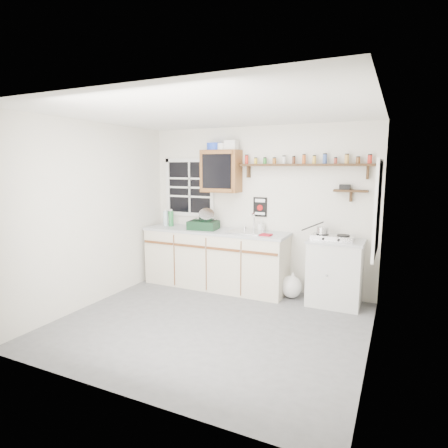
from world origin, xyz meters
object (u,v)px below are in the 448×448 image
(dish_rack, at_px, (204,223))
(right_cabinet, at_px, (335,272))
(main_cabinet, at_px, (215,258))
(hotplate, at_px, (333,237))
(spice_shelf, at_px, (305,164))
(upper_cabinet, at_px, (221,171))

(dish_rack, bearing_deg, right_cabinet, -5.47)
(main_cabinet, relative_size, hotplate, 4.14)
(right_cabinet, distance_m, hotplate, 0.49)
(spice_shelf, relative_size, hotplate, 3.42)
(right_cabinet, distance_m, dish_rack, 2.09)
(main_cabinet, bearing_deg, spice_shelf, 9.15)
(main_cabinet, relative_size, right_cabinet, 2.54)
(right_cabinet, distance_m, spice_shelf, 1.57)
(main_cabinet, distance_m, spice_shelf, 1.99)
(main_cabinet, xyz_separation_m, upper_cabinet, (0.03, 0.14, 1.36))
(main_cabinet, distance_m, hotplate, 1.85)
(main_cabinet, height_order, hotplate, hotplate)
(hotplate, bearing_deg, right_cabinet, 23.11)
(spice_shelf, distance_m, dish_rack, 1.76)
(spice_shelf, xyz_separation_m, dish_rack, (-1.50, -0.24, -0.90))
(dish_rack, relative_size, hotplate, 0.86)
(right_cabinet, height_order, spice_shelf, spice_shelf)
(right_cabinet, height_order, hotplate, hotplate)
(right_cabinet, xyz_separation_m, hotplate, (-0.05, -0.02, 0.49))
(upper_cabinet, height_order, spice_shelf, upper_cabinet)
(spice_shelf, height_order, hotplate, spice_shelf)
(main_cabinet, bearing_deg, upper_cabinet, 76.32)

